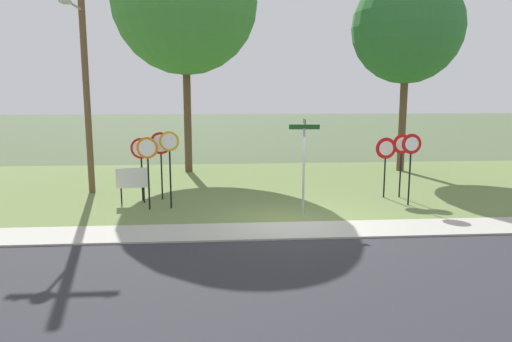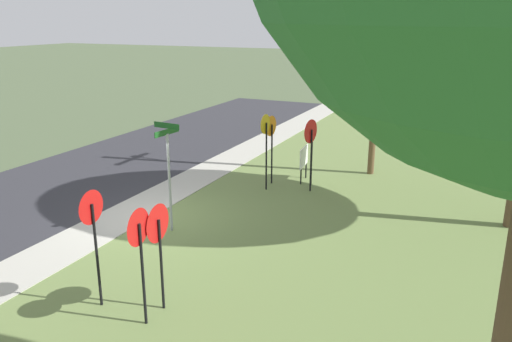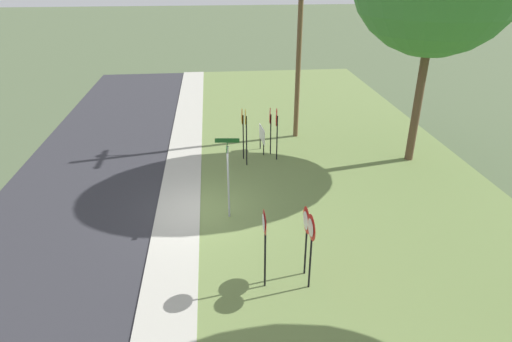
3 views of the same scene
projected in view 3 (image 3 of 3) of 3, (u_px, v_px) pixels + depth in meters
ground_plane at (200, 211)px, 16.13m from camera, size 160.00×160.00×0.00m
road_asphalt at (66, 218)px, 15.69m from camera, size 44.00×6.40×0.01m
sidewalk_strip at (178, 211)px, 16.04m from camera, size 44.00×1.60×0.06m
grass_median at (358, 202)px, 16.66m from camera, size 44.00×12.00×0.04m
stop_sign_near_left at (270, 121)px, 20.05m from camera, size 0.73×0.14×2.26m
stop_sign_near_right at (277, 123)px, 19.41m from camera, size 0.78×0.18×2.45m
stop_sign_far_left at (242, 123)px, 19.50m from camera, size 0.70×0.12×2.41m
stop_sign_far_center at (246, 126)px, 18.84m from camera, size 0.66×0.10×2.58m
yield_sign_near_left at (306, 226)px, 12.15m from camera, size 0.78×0.11×2.22m
yield_sign_near_right at (311, 235)px, 11.58m from camera, size 0.72×0.11×2.34m
yield_sign_far_left at (264, 231)px, 11.58m from camera, size 0.69×0.10×2.46m
street_name_post at (228, 172)px, 14.94m from camera, size 0.96×0.81×3.01m
utility_pole at (297, 35)px, 20.65m from camera, size 2.10×2.26×9.48m
notice_board at (262, 136)px, 20.62m from camera, size 1.10×0.14×1.25m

